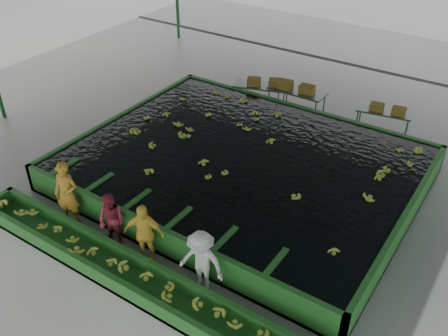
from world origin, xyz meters
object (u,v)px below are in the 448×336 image
Objects in this scene: worker_a at (67,194)px; box_stack_right at (387,112)px; packing_table_mid at (296,102)px; packing_table_left at (261,96)px; box_stack_mid at (296,91)px; sorting_trough at (128,274)px; flotation_tank at (242,168)px; worker_d at (201,262)px; box_stack_left at (265,86)px; packing_table_right at (383,121)px; worker_b at (112,221)px; worker_c at (144,234)px.

worker_a is 11.03m from box_stack_right.
box_stack_right is (3.34, 0.35, 0.36)m from packing_table_mid.
box_stack_right reaches higher than packing_table_mid.
packing_table_mid is 1.77× the size of box_stack_right.
box_stack_mid reaches higher than packing_table_left.
worker_a is at bearing 164.30° from sorting_trough.
box_stack_mid is 3.39m from box_stack_right.
worker_d is at bearing -69.78° from flotation_tank.
box_stack_mid is (1.22, 0.21, 0.03)m from box_stack_left.
packing_table_left is 4.64m from packing_table_right.
sorting_trough is 1.87m from worker_d.
worker_b is at bearing -17.90° from worker_a.
worker_a is 1.55× the size of box_stack_right.
worker_b is 10.37m from packing_table_right.
packing_table_right is (2.56, 5.34, -0.02)m from flotation_tank.
worker_a is at bearing -123.51° from flotation_tank.
flotation_tank is 5.79× the size of worker_c.
flotation_tank is at bearing -82.39° from packing_table_mid.
worker_b reaches higher than box_stack_right.
worker_d is at bearing -76.32° from packing_table_mid.
packing_table_left is (-3.61, 8.92, -0.37)m from worker_d.
box_stack_right is at bearing 7.99° from box_stack_left.
worker_d is 1.28× the size of box_stack_left.
packing_table_left is 1.12× the size of packing_table_right.
flotation_tank is 4.89m from box_stack_mid.
flotation_tank is 4.61× the size of packing_table_mid.
box_stack_mid reaches higher than packing_table_right.
packing_table_mid is 1.35m from box_stack_left.
packing_table_mid is 1.53× the size of box_stack_mid.
sorting_trough is at bearing -78.99° from box_stack_left.
worker_b is 1.10m from worker_c.
worker_a is 2.71m from worker_c.
sorting_trough is 1.02m from worker_c.
worker_b reaches higher than box_stack_mid.
flotation_tank is at bearing 38.59° from worker_a.
worker_c is at bearing -78.87° from box_stack_left.
worker_c is 0.82× the size of packing_table_left.
worker_b is 1.26× the size of box_stack_right.
box_stack_mid is (2.17, 9.11, 0.04)m from worker_a.
worker_d is at bearing -23.25° from worker_c.
worker_b reaches higher than packing_table_right.
worker_d is at bearing -4.22° from worker_b.
box_stack_left is 1.09× the size of box_stack_right.
worker_a is 1.01× the size of packing_table_right.
worker_a is 1.10× the size of worker_c.
worker_b is at bearing -85.81° from box_stack_left.
worker_c is 1.22× the size of box_stack_mid.
flotation_tank reaches higher than packing_table_right.
box_stack_left is at bearing 112.29° from flotation_tank.
worker_a is 1.42× the size of box_stack_left.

